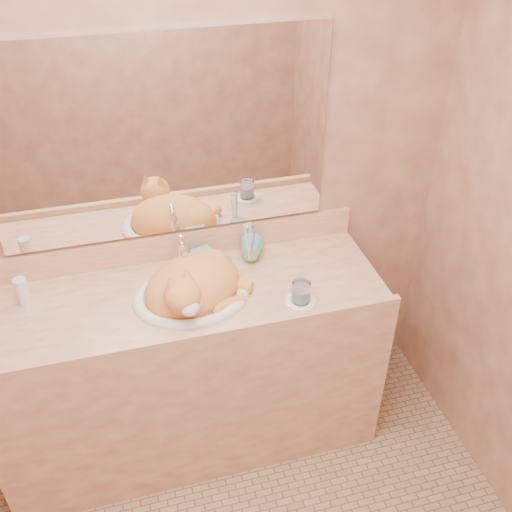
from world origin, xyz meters
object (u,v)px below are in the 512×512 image
object	(u,v)px
soap_dispenser	(214,260)
toothbrush_cup	(250,256)
sink_basin	(190,283)
cat	(193,284)
vanity_counter	(191,370)
water_glass	(301,292)

from	to	relation	value
soap_dispenser	toothbrush_cup	size ratio (longest dim) A/B	1.77
sink_basin	cat	world-z (taller)	cat
cat	soap_dispenser	size ratio (longest dim) A/B	2.18
vanity_counter	soap_dispenser	bearing A→B (deg)	28.08
vanity_counter	sink_basin	distance (m)	0.50
cat	toothbrush_cup	world-z (taller)	cat
sink_basin	cat	bearing A→B (deg)	-13.76
vanity_counter	cat	distance (m)	0.49
cat	soap_dispenser	xyz separation A→B (m)	(0.11, 0.10, 0.03)
soap_dispenser	toothbrush_cup	world-z (taller)	soap_dispenser
sink_basin	toothbrush_cup	xyz separation A→B (m)	(0.28, 0.14, -0.02)
water_glass	sink_basin	bearing A→B (deg)	160.57
water_glass	toothbrush_cup	bearing A→B (deg)	114.43
vanity_counter	sink_basin	xyz separation A→B (m)	(0.03, -0.02, 0.49)
cat	soap_dispenser	bearing A→B (deg)	18.50
vanity_counter	soap_dispenser	size ratio (longest dim) A/B	8.63
vanity_counter	water_glass	size ratio (longest dim) A/B	18.75
cat	soap_dispenser	world-z (taller)	soap_dispenser
soap_dispenser	toothbrush_cup	bearing A→B (deg)	-5.45
vanity_counter	sink_basin	size ratio (longest dim) A/B	3.57
cat	water_glass	world-z (taller)	cat
toothbrush_cup	sink_basin	bearing A→B (deg)	-153.35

